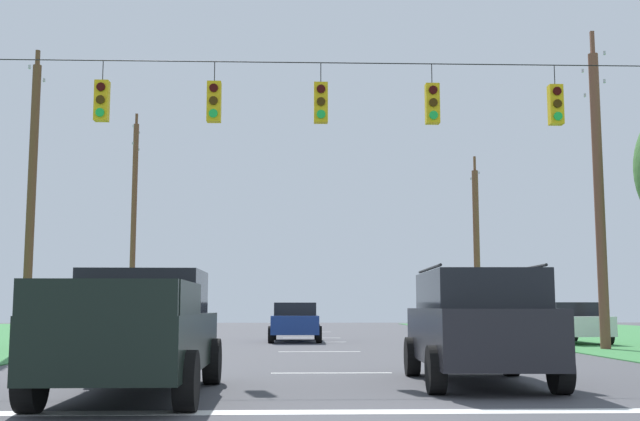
# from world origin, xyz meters

# --- Properties ---
(stop_bar_stripe) EXTENTS (14.39, 0.45, 0.01)m
(stop_bar_stripe) POSITION_xyz_m (0.00, 2.85, 0.00)
(stop_bar_stripe) COLOR white
(stop_bar_stripe) RESTS_ON ground
(lane_dash_0) EXTENTS (2.50, 0.15, 0.01)m
(lane_dash_0) POSITION_xyz_m (0.00, 8.85, 0.00)
(lane_dash_0) COLOR white
(lane_dash_0) RESTS_ON ground
(lane_dash_1) EXTENTS (2.50, 0.15, 0.01)m
(lane_dash_1) POSITION_xyz_m (0.00, 16.55, 0.00)
(lane_dash_1) COLOR white
(lane_dash_1) RESTS_ON ground
(lane_dash_2) EXTENTS (2.50, 0.15, 0.01)m
(lane_dash_2) POSITION_xyz_m (0.00, 23.09, 0.00)
(lane_dash_2) COLOR white
(lane_dash_2) RESTS_ON ground
(lane_dash_3) EXTENTS (2.50, 0.15, 0.01)m
(lane_dash_3) POSITION_xyz_m (0.00, 27.12, 0.00)
(lane_dash_3) COLOR white
(lane_dash_3) RESTS_ON ground
(lane_dash_4) EXTENTS (2.50, 0.15, 0.01)m
(lane_dash_4) POSITION_xyz_m (0.00, 35.29, 0.00)
(lane_dash_4) COLOR white
(lane_dash_4) RESTS_ON ground
(overhead_signal_span) EXTENTS (17.06, 0.31, 7.62)m
(overhead_signal_span) POSITION_xyz_m (0.08, 10.22, 4.33)
(overhead_signal_span) COLOR brown
(overhead_signal_span) RESTS_ON ground
(pickup_truck) EXTENTS (2.33, 5.42, 1.95)m
(pickup_truck) POSITION_xyz_m (-3.20, 4.82, 0.97)
(pickup_truck) COLOR black
(pickup_truck) RESTS_ON ground
(suv_black) EXTENTS (2.36, 4.87, 2.05)m
(suv_black) POSITION_xyz_m (2.48, 6.41, 1.06)
(suv_black) COLOR black
(suv_black) RESTS_ON ground
(distant_car_crossing_white) EXTENTS (2.33, 4.45, 1.52)m
(distant_car_crossing_white) POSITION_xyz_m (9.37, 21.55, 0.79)
(distant_car_crossing_white) COLOR silver
(distant_car_crossing_white) RESTS_ON ground
(distant_car_oncoming) EXTENTS (2.04, 4.31, 1.52)m
(distant_car_oncoming) POSITION_xyz_m (-0.72, 23.66, 0.79)
(distant_car_oncoming) COLOR navy
(distant_car_oncoming) RESTS_ON ground
(utility_pole_mid_right) EXTENTS (0.32, 1.98, 10.53)m
(utility_pole_mid_right) POSITION_xyz_m (9.17, 17.38, 5.12)
(utility_pole_mid_right) COLOR brown
(utility_pole_mid_right) RESTS_ON ground
(utility_pole_far_right) EXTENTS (0.33, 1.97, 9.44)m
(utility_pole_far_right) POSITION_xyz_m (8.96, 33.72, 4.47)
(utility_pole_far_right) COLOR brown
(utility_pole_far_right) RESTS_ON ground
(utility_pole_mid_left) EXTENTS (0.27, 1.53, 9.69)m
(utility_pole_mid_left) POSITION_xyz_m (-9.18, 17.45, 4.75)
(utility_pole_mid_left) COLOR brown
(utility_pole_mid_left) RESTS_ON ground
(utility_pole_far_left) EXTENTS (0.28, 1.67, 11.35)m
(utility_pole_far_left) POSITION_xyz_m (-9.01, 32.50, 5.70)
(utility_pole_far_left) COLOR brown
(utility_pole_far_left) RESTS_ON ground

